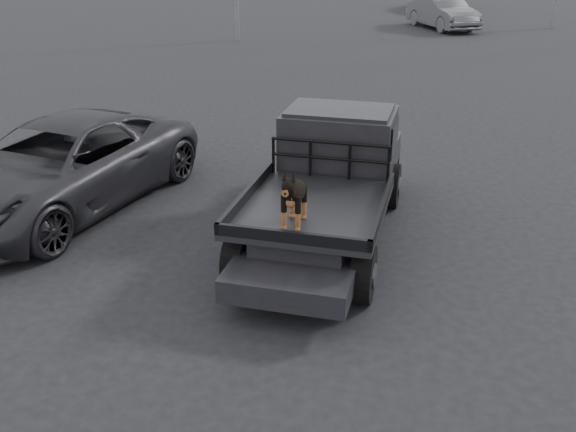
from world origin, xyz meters
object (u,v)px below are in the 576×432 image
(flatbed_ute, at_px, (326,210))
(parked_suv, at_px, (60,166))
(dog, at_px, (294,197))
(distant_car_a, at_px, (443,12))

(flatbed_ute, relative_size, parked_suv, 1.01)
(dog, relative_size, distant_car_a, 0.16)
(parked_suv, bearing_deg, distant_car_a, 86.84)
(flatbed_ute, bearing_deg, distant_car_a, 88.18)
(flatbed_ute, relative_size, distant_car_a, 1.15)
(flatbed_ute, height_order, distant_car_a, distant_car_a)
(dog, bearing_deg, flatbed_ute, 86.24)
(dog, height_order, distant_car_a, dog)
(dog, xyz_separation_m, parked_suv, (-4.45, 1.60, -0.55))
(flatbed_ute, height_order, dog, dog)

